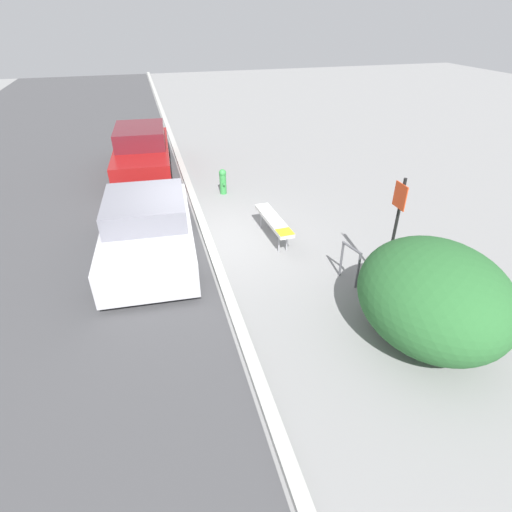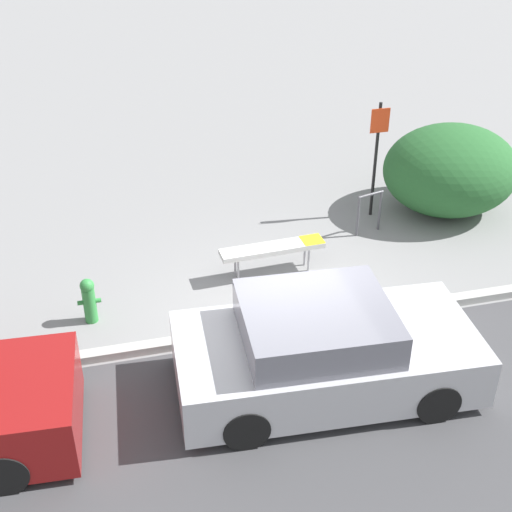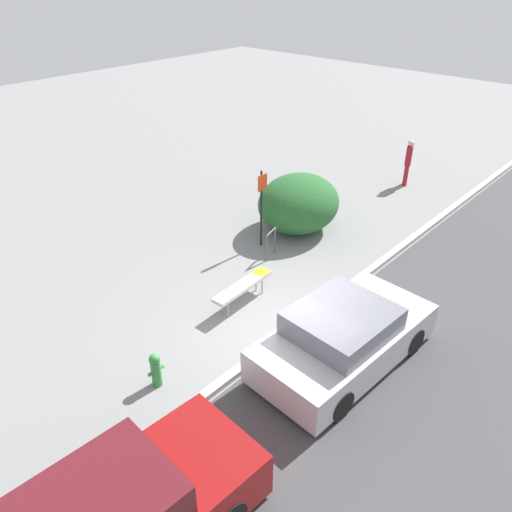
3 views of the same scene
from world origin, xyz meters
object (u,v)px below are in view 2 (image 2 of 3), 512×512
sign_post (377,150)px  fire_hydrant (89,299)px  parked_car_near (324,351)px  bike_rack (369,209)px  bench (273,249)px

sign_post → fire_hydrant: (-5.54, -2.20, -0.98)m
fire_hydrant → parked_car_near: bearing=-37.6°
bike_rack → sign_post: 1.14m
bench → bike_rack: size_ratio=2.19×
sign_post → parked_car_near: sign_post is taller
bench → fire_hydrant: 3.16m
bike_rack → fire_hydrant: (-5.21, -1.55, -0.09)m
bike_rack → parked_car_near: 4.45m
bench → sign_post: 3.04m
fire_hydrant → parked_car_near: (3.00, -2.31, 0.22)m
bike_rack → sign_post: (0.32, 0.65, 0.88)m
bench → parked_car_near: parked_car_near is taller
sign_post → parked_car_near: bearing=-119.3°
fire_hydrant → parked_car_near: size_ratio=0.18×
bike_rack → parked_car_near: size_ratio=0.20×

